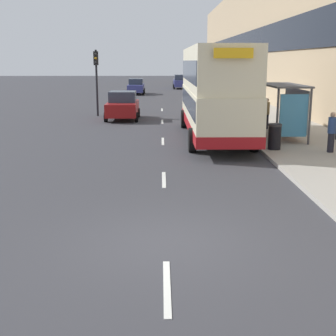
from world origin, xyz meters
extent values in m
plane|color=#38383D|center=(0.00, 0.00, 0.00)|extent=(220.00, 220.00, 0.00)
cube|color=#A39E93|center=(6.50, 38.50, 0.07)|extent=(5.00, 93.00, 0.14)
cube|color=tan|center=(10.50, 38.50, 6.13)|extent=(3.00, 93.00, 12.26)
cube|color=black|center=(8.96, 38.50, 5.52)|extent=(0.12, 89.28, 2.21)
cube|color=silver|center=(0.00, -1.96, 0.01)|extent=(0.12, 2.00, 0.01)
cube|color=silver|center=(0.00, 5.26, 0.01)|extent=(0.12, 2.00, 0.01)
cube|color=silver|center=(0.00, 12.49, 0.01)|extent=(0.12, 2.00, 0.01)
cube|color=silver|center=(0.00, 19.71, 0.01)|extent=(0.12, 2.00, 0.01)
cube|color=silver|center=(0.00, 26.93, 0.01)|extent=(0.12, 2.00, 0.01)
cube|color=#4C4C51|center=(5.60, 12.79, 2.58)|extent=(1.60, 4.20, 0.08)
cylinder|color=#4C4C51|center=(4.90, 10.79, 1.34)|extent=(0.10, 0.10, 2.40)
cylinder|color=#4C4C51|center=(4.90, 14.79, 1.34)|extent=(0.10, 0.10, 2.40)
cylinder|color=#4C4C51|center=(6.30, 10.79, 1.34)|extent=(0.10, 0.10, 2.40)
cylinder|color=#4C4C51|center=(6.30, 14.79, 1.34)|extent=(0.10, 0.10, 2.40)
cube|color=#99A8B2|center=(6.27, 12.79, 1.46)|extent=(0.04, 3.68, 1.92)
cube|color=#3F8CBF|center=(5.60, 10.85, 1.39)|extent=(1.19, 0.10, 1.82)
cube|color=maroon|center=(5.85, 12.79, 0.59)|extent=(0.36, 2.80, 0.08)
cube|color=beige|center=(2.48, 13.29, 1.43)|extent=(2.55, 11.04, 1.85)
cube|color=beige|center=(2.48, 13.29, 3.33)|extent=(2.50, 10.71, 1.95)
cube|color=maroon|center=(2.48, 13.29, 0.72)|extent=(2.58, 11.10, 0.45)
cube|color=#2D3847|center=(2.48, 13.29, 1.79)|extent=(2.58, 10.38, 0.81)
cube|color=#2D3847|center=(2.48, 13.29, 3.23)|extent=(2.55, 10.38, 0.94)
cube|color=yellow|center=(2.48, 7.78, 3.95)|extent=(1.40, 0.08, 0.36)
cylinder|color=black|center=(1.20, 17.04, 0.50)|extent=(0.30, 1.00, 1.00)
cylinder|color=black|center=(3.75, 17.04, 0.50)|extent=(0.30, 1.00, 1.00)
cylinder|color=black|center=(1.20, 9.86, 0.50)|extent=(0.30, 1.00, 1.00)
cylinder|color=black|center=(3.75, 9.86, 0.50)|extent=(0.30, 1.00, 1.00)
cube|color=navy|center=(-2.87, 44.11, 0.69)|extent=(1.72, 4.57, 0.78)
cube|color=#2D3847|center=(-2.87, 44.34, 1.40)|extent=(1.51, 2.19, 0.64)
cylinder|color=black|center=(-2.01, 42.70, 0.30)|extent=(0.20, 0.60, 0.60)
cylinder|color=black|center=(-3.73, 42.70, 0.30)|extent=(0.20, 0.60, 0.60)
cylinder|color=black|center=(-2.01, 45.53, 0.30)|extent=(0.20, 0.60, 0.60)
cylinder|color=black|center=(-3.73, 45.53, 0.30)|extent=(0.20, 0.60, 0.60)
cube|color=navy|center=(2.58, 54.88, 0.72)|extent=(1.77, 4.56, 0.85)
cube|color=#2D3847|center=(2.58, 54.65, 1.50)|extent=(1.56, 2.19, 0.70)
cylinder|color=black|center=(1.69, 56.29, 0.30)|extent=(0.20, 0.60, 0.60)
cylinder|color=black|center=(3.47, 56.29, 0.30)|extent=(0.20, 0.60, 0.60)
cylinder|color=black|center=(1.69, 53.47, 0.30)|extent=(0.20, 0.60, 0.60)
cylinder|color=black|center=(3.47, 53.47, 0.30)|extent=(0.20, 0.60, 0.60)
cube|color=maroon|center=(-2.53, 20.89, 0.71)|extent=(1.88, 4.02, 0.82)
cube|color=#2D3847|center=(-2.53, 21.09, 1.45)|extent=(1.66, 1.93, 0.67)
cylinder|color=black|center=(-1.59, 19.65, 0.30)|extent=(0.20, 0.60, 0.60)
cylinder|color=black|center=(-3.47, 19.65, 0.30)|extent=(0.20, 0.60, 0.60)
cylinder|color=black|center=(-1.59, 22.14, 0.30)|extent=(0.20, 0.60, 0.60)
cylinder|color=black|center=(-3.47, 22.14, 0.30)|extent=(0.20, 0.60, 0.60)
cube|color=#4C5156|center=(2.82, 63.14, 0.67)|extent=(1.80, 3.91, 0.75)
cube|color=#2D3847|center=(2.82, 62.94, 1.35)|extent=(1.58, 1.88, 0.61)
cylinder|color=black|center=(1.92, 64.35, 0.30)|extent=(0.20, 0.60, 0.60)
cylinder|color=black|center=(3.71, 64.35, 0.30)|extent=(0.20, 0.60, 0.60)
cylinder|color=black|center=(1.92, 61.92, 0.30)|extent=(0.20, 0.60, 0.60)
cylinder|color=black|center=(3.71, 61.92, 0.30)|extent=(0.20, 0.60, 0.60)
cylinder|color=#23232D|center=(6.29, 14.13, 0.56)|extent=(0.29, 0.29, 0.85)
cylinder|color=#26262D|center=(6.29, 14.13, 1.34)|extent=(0.35, 0.35, 0.71)
sphere|color=tan|center=(6.29, 14.13, 1.81)|extent=(0.23, 0.23, 0.23)
cylinder|color=#23232D|center=(5.50, 15.55, 0.53)|extent=(0.27, 0.27, 0.78)
cylinder|color=#997F51|center=(5.50, 15.55, 1.24)|extent=(0.32, 0.32, 0.65)
sphere|color=tan|center=(5.50, 15.55, 1.67)|extent=(0.21, 0.21, 0.21)
cylinder|color=#23232D|center=(6.64, 9.04, 0.52)|extent=(0.26, 0.26, 0.76)
cylinder|color=navy|center=(6.64, 9.04, 1.21)|extent=(0.32, 0.32, 0.63)
sphere|color=tan|center=(6.64, 9.04, 1.63)|extent=(0.20, 0.20, 0.20)
cylinder|color=black|center=(4.55, 9.68, 0.61)|extent=(0.52, 0.52, 0.95)
cylinder|color=#2D2D33|center=(4.55, 9.68, 1.14)|extent=(0.55, 0.55, 0.10)
cylinder|color=black|center=(-4.40, 22.91, 2.20)|extent=(0.14, 0.14, 4.40)
cube|color=black|center=(-4.40, 22.86, 3.85)|extent=(0.30, 0.24, 0.90)
sphere|color=#2D2D2D|center=(-4.40, 22.74, 4.12)|extent=(0.16, 0.16, 0.16)
sphere|color=#F2A519|center=(-4.40, 22.74, 3.85)|extent=(0.16, 0.16, 0.16)
sphere|color=#2D2D2D|center=(-4.40, 22.74, 3.58)|extent=(0.16, 0.16, 0.16)
camera|label=1|loc=(-0.09, -9.11, 3.69)|focal=50.00mm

